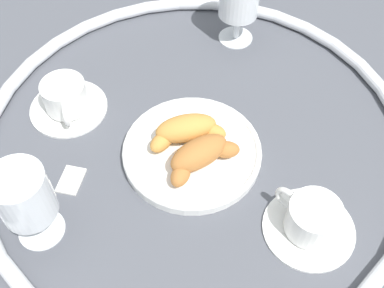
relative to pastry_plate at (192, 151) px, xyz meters
name	(u,v)px	position (x,y,z in m)	size (l,w,h in m)	color
ground_plane	(195,138)	(-0.03, -0.02, -0.01)	(2.20, 2.20, 0.00)	#4C4F56
table_chrome_rim	(195,133)	(-0.03, -0.02, 0.00)	(0.73, 0.73, 0.02)	silver
pastry_plate	(192,151)	(0.00, 0.00, 0.00)	(0.23, 0.23, 0.02)	white
croissant_large	(186,130)	(-0.01, -0.02, 0.03)	(0.12, 0.10, 0.04)	#CC893D
croissant_small	(200,155)	(0.01, 0.03, 0.03)	(0.14, 0.07, 0.04)	#AD6B33
coffee_cup_near	(66,99)	(0.11, -0.21, 0.02)	(0.14, 0.14, 0.06)	white
coffee_cup_far	(311,221)	(-0.05, 0.21, 0.02)	(0.14, 0.14, 0.06)	white
juice_glass_right	(24,197)	(0.26, -0.03, 0.09)	(0.08, 0.08, 0.14)	white
sugar_packet	(71,180)	(0.18, -0.08, -0.01)	(0.05, 0.03, 0.01)	white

